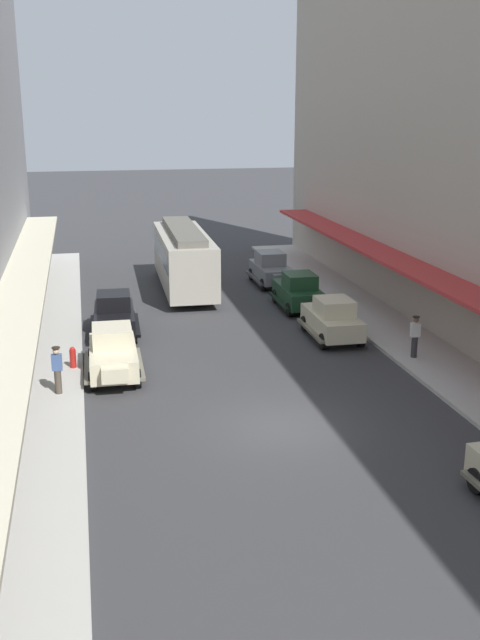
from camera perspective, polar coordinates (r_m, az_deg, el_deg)
ground_plane at (r=23.65m, az=3.08°, el=-8.14°), size 200.00×200.00×0.00m
sidewalk_left at (r=22.97m, az=-15.54°, el=-9.30°), size 3.00×60.00×0.15m
parked_car_0 at (r=27.96m, az=-9.71°, el=-2.40°), size 2.21×4.28×1.84m
parked_car_1 at (r=32.97m, az=-9.62°, el=0.44°), size 2.28×4.31×1.84m
parked_car_2 at (r=36.88m, az=4.49°, el=2.28°), size 2.20×4.28×1.84m
parked_car_4 at (r=41.93m, az=2.40°, el=4.00°), size 2.16×4.27×1.84m
parked_car_5 at (r=32.19m, az=7.09°, el=0.17°), size 2.18×4.28×1.84m
streetcar at (r=40.44m, az=-4.32°, el=4.90°), size 2.74×9.66×3.46m
fire_hydrant at (r=28.85m, az=-12.69°, el=-2.79°), size 0.24×0.24×0.82m
pedestrian_0 at (r=38.63m, az=-15.49°, el=2.48°), size 0.36×0.28×1.67m
pedestrian_1 at (r=29.96m, az=13.26°, el=-1.22°), size 0.36×0.28×1.67m
pedestrian_2 at (r=26.26m, az=-13.83°, el=-3.71°), size 0.36×0.28×1.67m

